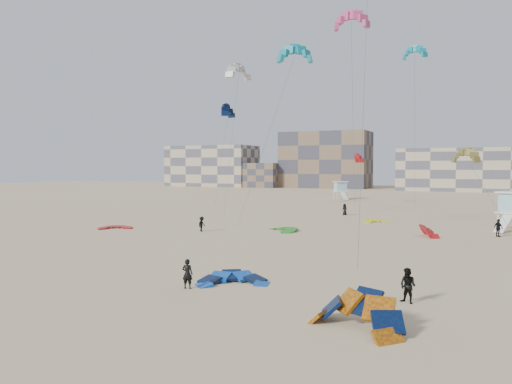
% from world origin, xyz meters
% --- Properties ---
extents(ground, '(320.00, 320.00, 0.00)m').
position_xyz_m(ground, '(0.00, 0.00, 0.00)').
color(ground, tan).
rests_on(ground, ground).
extents(kite_ground_blue, '(5.69, 5.78, 2.10)m').
position_xyz_m(kite_ground_blue, '(2.94, 3.17, 0.00)').
color(kite_ground_blue, blue).
rests_on(kite_ground_blue, ground).
extents(kite_ground_orange, '(5.84, 5.84, 4.41)m').
position_xyz_m(kite_ground_orange, '(11.62, -2.13, 0.00)').
color(kite_ground_orange, orange).
rests_on(kite_ground_orange, ground).
extents(kite_ground_red, '(4.81, 4.85, 0.61)m').
position_xyz_m(kite_ground_red, '(-21.09, 21.07, 0.00)').
color(kite_ground_red, '#AF1A19').
rests_on(kite_ground_red, ground).
extents(kite_ground_green, '(5.47, 5.46, 1.07)m').
position_xyz_m(kite_ground_green, '(-3.06, 27.06, 0.00)').
color(kite_ground_green, '#279516').
rests_on(kite_ground_green, ground).
extents(kite_ground_red_far, '(4.06, 4.00, 3.30)m').
position_xyz_m(kite_ground_red_far, '(11.77, 29.06, 0.00)').
color(kite_ground_red_far, '#AF1A19').
rests_on(kite_ground_red_far, ground).
extents(kite_ground_yellow, '(4.62, 4.63, 1.20)m').
position_xyz_m(kite_ground_yellow, '(4.48, 39.64, 0.00)').
color(kite_ground_yellow, '#F3F809').
rests_on(kite_ground_yellow, ground).
extents(kitesurfer_main, '(0.70, 0.54, 1.72)m').
position_xyz_m(kitesurfer_main, '(1.14, 0.97, 0.86)').
color(kitesurfer_main, black).
rests_on(kitesurfer_main, ground).
extents(kitesurfer_b, '(1.09, 0.99, 1.82)m').
position_xyz_m(kitesurfer_b, '(13.11, 3.04, 0.91)').
color(kitesurfer_b, black).
rests_on(kitesurfer_b, ground).
extents(kitesurfer_c, '(0.69, 1.08, 1.60)m').
position_xyz_m(kitesurfer_c, '(-10.98, 23.07, 0.80)').
color(kitesurfer_c, black).
rests_on(kitesurfer_c, ground).
extents(kitesurfer_d, '(1.04, 1.05, 1.78)m').
position_xyz_m(kitesurfer_d, '(18.06, 31.69, 0.89)').
color(kitesurfer_d, black).
rests_on(kitesurfer_d, ground).
extents(kitesurfer_e, '(0.92, 0.74, 1.64)m').
position_xyz_m(kitesurfer_e, '(-1.39, 46.94, 0.82)').
color(kitesurfer_e, black).
rests_on(kitesurfer_e, ground).
extents(kite_fly_teal_a, '(7.58, 4.58, 18.24)m').
position_xyz_m(kite_fly_teal_a, '(-0.68, 23.92, 18.00)').
color(kite_fly_teal_a, teal).
rests_on(kite_fly_teal_a, ground).
extents(kite_fly_grey, '(4.66, 5.74, 19.11)m').
position_xyz_m(kite_fly_grey, '(-11.98, 34.09, 18.83)').
color(kite_fly_grey, silver).
rests_on(kite_fly_grey, ground).
extents(kite_fly_pink, '(4.44, 11.99, 25.24)m').
position_xyz_m(kite_fly_pink, '(1.22, 39.06, 25.00)').
color(kite_fly_pink, '#D6406A').
rests_on(kite_fly_pink, ground).
extents(kite_fly_olive, '(6.21, 5.92, 8.16)m').
position_xyz_m(kite_fly_olive, '(14.80, 34.78, 8.03)').
color(kite_fly_olive, '#636828').
rests_on(kite_fly_olive, ground).
extents(kite_fly_navy, '(4.54, 8.31, 16.44)m').
position_xyz_m(kite_fly_navy, '(-22.26, 50.77, 16.04)').
color(kite_fly_navy, '#05173C').
rests_on(kite_fly_navy, ground).
extents(kite_fly_teal_b, '(4.31, 4.97, 24.02)m').
position_xyz_m(kite_fly_teal_b, '(6.92, 54.89, 23.78)').
color(kite_fly_teal_b, teal).
rests_on(kite_fly_teal_b, ground).
extents(kite_fly_red, '(4.44, 10.79, 8.73)m').
position_xyz_m(kite_fly_red, '(-3.93, 66.90, 8.34)').
color(kite_fly_red, '#AF1A19').
rests_on(kite_fly_red, ground).
extents(lifeguard_tower_far, '(3.73, 5.72, 3.80)m').
position_xyz_m(lifeguard_tower_far, '(-10.79, 80.04, 1.88)').
color(lifeguard_tower_far, white).
rests_on(lifeguard_tower_far, ground).
extents(condo_west_a, '(30.00, 15.00, 14.00)m').
position_xyz_m(condo_west_a, '(-70.00, 130.00, 7.00)').
color(condo_west_a, tan).
rests_on(condo_west_a, ground).
extents(condo_west_b, '(28.00, 14.00, 18.00)m').
position_xyz_m(condo_west_b, '(-30.00, 134.00, 9.00)').
color(condo_west_b, brown).
rests_on(condo_west_b, ground).
extents(condo_mid, '(32.00, 16.00, 12.00)m').
position_xyz_m(condo_mid, '(10.00, 130.00, 6.00)').
color(condo_mid, tan).
rests_on(condo_mid, ground).
extents(condo_fill_left, '(12.00, 10.00, 8.00)m').
position_xyz_m(condo_fill_left, '(-50.00, 128.00, 4.00)').
color(condo_fill_left, brown).
rests_on(condo_fill_left, ground).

